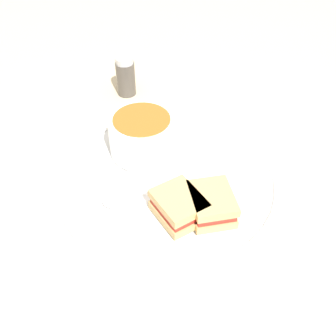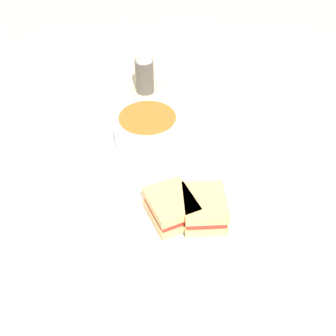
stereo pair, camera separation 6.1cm
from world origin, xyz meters
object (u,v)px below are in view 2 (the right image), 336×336
soup_bowl (148,133)px  sandwich_half_far (204,208)px  spoon (106,189)px  salt_shaker (145,74)px  sandwich_half_near (171,207)px

soup_bowl → sandwich_half_far: bearing=-38.9°
spoon → salt_shaker: (-0.08, 0.31, 0.02)m
soup_bowl → sandwich_half_far: 0.17m
sandwich_half_near → salt_shaker: bearing=120.3°
spoon → sandwich_half_far: sandwich_half_far is taller
soup_bowl → sandwich_half_far: (0.13, -0.11, -0.01)m
spoon → sandwich_half_near: size_ratio=1.23×
sandwich_half_far → salt_shaker: bearing=127.2°
salt_shaker → soup_bowl: bearing=-63.7°
soup_bowl → sandwich_half_near: 0.15m
spoon → sandwich_half_far: 0.15m
spoon → sandwich_half_far: (0.15, 0.01, 0.01)m
spoon → sandwich_half_far: bearing=59.2°
soup_bowl → salt_shaker: size_ratio=1.33×
spoon → soup_bowl: bearing=137.0°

